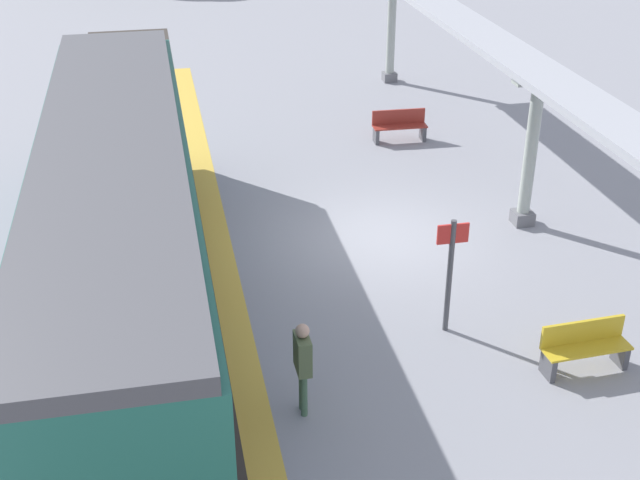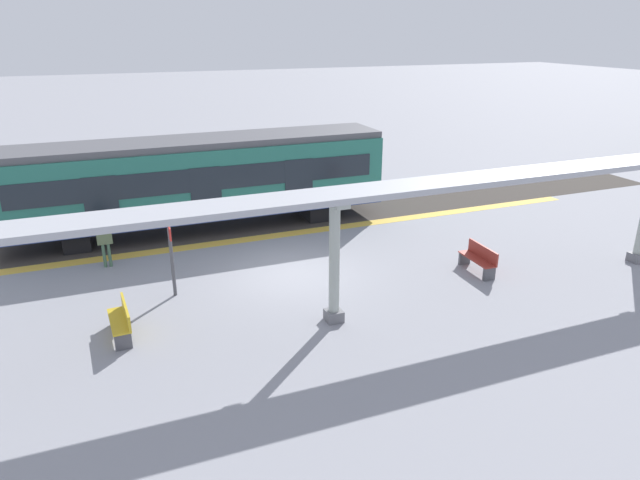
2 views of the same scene
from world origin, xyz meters
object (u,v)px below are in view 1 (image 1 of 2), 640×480
platform_info_sign (450,265)px  passenger_waiting_near_edge (303,358)px  train_near_carriage (120,222)px  canopy_pillar_second (531,153)px  bench_mid_platform (584,346)px  bench_near_end (399,125)px  canopy_pillar_third (391,31)px

platform_info_sign → passenger_waiting_near_edge: platform_info_sign is taller
train_near_carriage → canopy_pillar_second: bearing=12.0°
canopy_pillar_second → passenger_waiting_near_edge: canopy_pillar_second is taller
train_near_carriage → canopy_pillar_second: 8.86m
bench_mid_platform → platform_info_sign: (-1.86, 1.55, 0.89)m
bench_near_end → platform_info_sign: bearing=-101.3°
canopy_pillar_third → bench_mid_platform: size_ratio=2.22×
platform_info_sign → passenger_waiting_near_edge: 3.42m
canopy_pillar_third → canopy_pillar_second: bearing=-90.0°
bench_near_end → passenger_waiting_near_edge: passenger_waiting_near_edge is taller
bench_mid_platform → platform_info_sign: 2.58m
passenger_waiting_near_edge → bench_near_end: bearing=66.5°
passenger_waiting_near_edge → platform_info_sign: bearing=30.5°
bench_mid_platform → passenger_waiting_near_edge: (-4.79, -0.18, 0.57)m
canopy_pillar_third → bench_mid_platform: bearing=-94.4°
bench_near_end → train_near_carriage: bearing=-135.1°
passenger_waiting_near_edge → canopy_pillar_third: bearing=69.8°
bench_mid_platform → train_near_carriage: bearing=155.4°
bench_near_end → passenger_waiting_near_edge: size_ratio=0.93×
platform_info_sign → passenger_waiting_near_edge: size_ratio=1.36×
canopy_pillar_third → bench_near_end: (-1.26, -5.39, -1.27)m
canopy_pillar_second → bench_near_end: bearing=102.8°
canopy_pillar_third → platform_info_sign: bearing=-102.0°
canopy_pillar_third → bench_near_end: 5.68m
canopy_pillar_second → bench_near_end: canopy_pillar_second is taller
bench_near_end → bench_mid_platform: 10.78m
canopy_pillar_second → bench_mid_platform: canopy_pillar_second is taller
bench_near_end → platform_info_sign: 9.45m
platform_info_sign → train_near_carriage: bearing=161.6°
train_near_carriage → canopy_pillar_third: train_near_carriage is taller
train_near_carriage → canopy_pillar_third: 15.44m
platform_info_sign → passenger_waiting_near_edge: (-2.93, -1.73, -0.31)m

